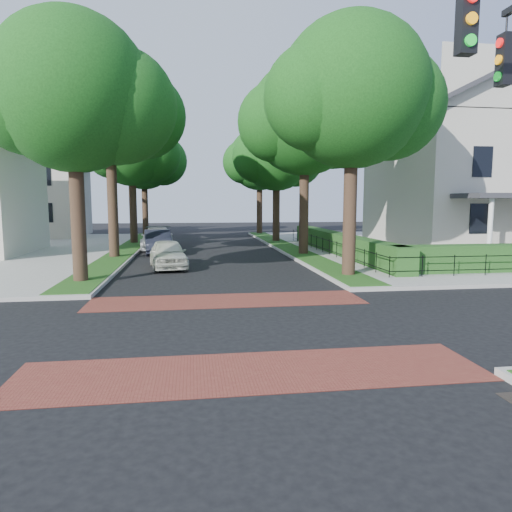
# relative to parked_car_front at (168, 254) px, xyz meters

# --- Properties ---
(ground) EXTENTS (120.00, 120.00, 0.00)m
(ground) POSITION_rel_parked_car_front_xyz_m (2.30, -11.08, -0.70)
(ground) COLOR black
(ground) RESTS_ON ground
(sidewalk_ne) EXTENTS (30.00, 30.00, 0.15)m
(sidewalk_ne) POSITION_rel_parked_car_front_xyz_m (21.80, 7.92, -0.63)
(sidewalk_ne) COLOR gray
(sidewalk_ne) RESTS_ON ground
(crosswalk_far) EXTENTS (9.00, 2.20, 0.01)m
(crosswalk_far) POSITION_rel_parked_car_front_xyz_m (2.30, -7.88, -0.70)
(crosswalk_far) COLOR maroon
(crosswalk_far) RESTS_ON ground
(crosswalk_near) EXTENTS (9.00, 2.20, 0.01)m
(crosswalk_near) POSITION_rel_parked_car_front_xyz_m (2.30, -14.28, -0.70)
(crosswalk_near) COLOR maroon
(crosswalk_near) RESTS_ON ground
(grass_strip_ne) EXTENTS (1.60, 29.80, 0.02)m
(grass_strip_ne) POSITION_rel_parked_car_front_xyz_m (7.70, 8.02, -0.54)
(grass_strip_ne) COLOR #1A4A15
(grass_strip_ne) RESTS_ON sidewalk_ne
(grass_strip_nw) EXTENTS (1.60, 29.80, 0.02)m
(grass_strip_nw) POSITION_rel_parked_car_front_xyz_m (-3.10, 8.02, -0.54)
(grass_strip_nw) COLOR #1A4A15
(grass_strip_nw) RESTS_ON sidewalk_nw
(tree_right_near) EXTENTS (7.75, 6.67, 10.66)m
(tree_right_near) POSITION_rel_parked_car_front_xyz_m (7.90, -3.84, 6.92)
(tree_right_near) COLOR black
(tree_right_near) RESTS_ON sidewalk_ne
(tree_right_mid) EXTENTS (8.25, 7.09, 11.22)m
(tree_right_mid) POSITION_rel_parked_car_front_xyz_m (7.91, 4.17, 7.28)
(tree_right_mid) COLOR black
(tree_right_mid) RESTS_ON sidewalk_ne
(tree_right_far) EXTENTS (7.25, 6.23, 9.74)m
(tree_right_far) POSITION_rel_parked_car_front_xyz_m (7.90, 13.14, 6.20)
(tree_right_far) COLOR black
(tree_right_far) RESTS_ON sidewalk_ne
(tree_right_back) EXTENTS (7.50, 6.45, 10.20)m
(tree_right_back) POSITION_rel_parked_car_front_xyz_m (7.90, 22.15, 6.56)
(tree_right_back) COLOR black
(tree_right_back) RESTS_ON sidewalk_ne
(tree_left_near) EXTENTS (7.50, 6.45, 10.20)m
(tree_left_near) POSITION_rel_parked_car_front_xyz_m (-3.10, -3.85, 6.56)
(tree_left_near) COLOR black
(tree_left_near) RESTS_ON sidewalk_nw
(tree_left_mid) EXTENTS (8.00, 6.88, 11.48)m
(tree_left_mid) POSITION_rel_parked_car_front_xyz_m (-3.09, 4.16, 7.64)
(tree_left_mid) COLOR black
(tree_left_mid) RESTS_ON sidewalk_nw
(tree_left_far) EXTENTS (7.00, 6.02, 9.86)m
(tree_left_far) POSITION_rel_parked_car_front_xyz_m (-3.10, 13.14, 6.41)
(tree_left_far) COLOR black
(tree_left_far) RESTS_ON sidewalk_nw
(tree_left_back) EXTENTS (7.75, 6.66, 10.44)m
(tree_left_back) POSITION_rel_parked_car_front_xyz_m (-3.10, 22.16, 6.71)
(tree_left_back) COLOR black
(tree_left_back) RESTS_ON sidewalk_nw
(hedge_main_road) EXTENTS (1.00, 18.00, 1.20)m
(hedge_main_road) POSITION_rel_parked_car_front_xyz_m (10.00, 3.92, 0.05)
(hedge_main_road) COLOR #1C4417
(hedge_main_road) RESTS_ON sidewalk_ne
(fence_main_road) EXTENTS (0.06, 18.00, 0.90)m
(fence_main_road) POSITION_rel_parked_car_front_xyz_m (9.20, 3.92, -0.10)
(fence_main_road) COLOR black
(fence_main_road) RESTS_ON sidewalk_ne
(house_victorian) EXTENTS (13.00, 13.05, 12.48)m
(house_victorian) POSITION_rel_parked_car_front_xyz_m (19.81, 4.84, 5.32)
(house_victorian) COLOR #BCB7A9
(house_victorian) RESTS_ON sidewalk_ne
(house_left_far) EXTENTS (10.00, 9.00, 10.14)m
(house_left_far) POSITION_rel_parked_car_front_xyz_m (-13.19, 20.92, 4.34)
(house_left_far) COLOR #BCB7A9
(house_left_far) RESTS_ON sidewalk_nw
(parked_car_front) EXTENTS (2.22, 4.32, 1.41)m
(parked_car_front) POSITION_rel_parked_car_front_xyz_m (0.00, 0.00, 0.00)
(parked_car_front) COLOR beige
(parked_car_front) RESTS_ON ground
(parked_car_middle) EXTENTS (2.12, 4.67, 1.49)m
(parked_car_middle) POSITION_rel_parked_car_front_xyz_m (-0.96, 6.44, 0.04)
(parked_car_middle) COLOR #1E212E
(parked_car_middle) RESTS_ON ground
(parked_car_rear) EXTENTS (2.32, 5.24, 1.50)m
(parked_car_rear) POSITION_rel_parked_car_front_xyz_m (-1.20, 9.38, 0.04)
(parked_car_rear) COLOR gray
(parked_car_rear) RESTS_ON ground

